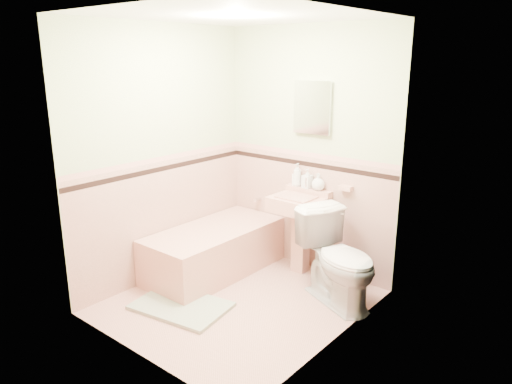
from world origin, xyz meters
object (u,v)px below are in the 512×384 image
Objects in this scene: bathtub at (214,251)px; sink at (297,235)px; soap_bottle_left at (297,175)px; soap_bottle_mid at (307,179)px; bucket at (338,274)px; toilet at (339,259)px; medicine_cabinet at (313,108)px; shoe at (184,297)px; soap_bottle_right at (318,182)px.

bathtub is 1.82× the size of sink.
soap_bottle_left reaches higher than soap_bottle_mid.
sink is at bearing 37.93° from bathtub.
bathtub is 1.18m from soap_bottle_left.
soap_bottle_mid is 1.01m from bucket.
sink is at bearing 90.28° from toilet.
soap_bottle_mid is 0.75× the size of bucket.
medicine_cabinet reaches higher than shoe.
medicine_cabinet reaches higher than sink.
sink is 0.97× the size of toilet.
medicine_cabinet is 2.20m from shoe.
sink is 0.57m from bucket.
soap_bottle_left is 0.26m from soap_bottle_right.
sink is 4.13× the size of soap_bottle_mid.
shoe is (-0.54, -1.38, -0.90)m from soap_bottle_right.
bucket is at bearing -23.54° from medicine_cabinet.
sink is (0.68, 0.53, 0.19)m from bathtub.
sink is 0.60m from soap_bottle_mid.
medicine_cabinet is 1.94× the size of bucket.
sink reaches higher than shoe.
medicine_cabinet reaches higher than soap_bottle_mid.
medicine_cabinet is 0.72m from soap_bottle_mid.
bucket is (1.18, 0.52, -0.09)m from bathtub.
bucket reaches higher than shoe.
bathtub is 1.29m from bucket.
medicine_cabinet is 2.15× the size of soap_bottle_left.
soap_bottle_right is (0.12, -0.03, -0.73)m from medicine_cabinet.
soap_bottle_left reaches higher than bucket.
shoe is (-0.42, -1.20, -0.35)m from sink.
soap_bottle_mid is at bearing 160.06° from bucket.
medicine_cabinet is (0.00, 0.21, 1.29)m from sink.
soap_bottle_right reaches higher than toilet.
soap_bottle_left is 1.09m from bucket.
soap_bottle_mid is 0.13m from soap_bottle_right.
bathtub is 0.74m from shoe.
soap_bottle_right is at bearing 0.00° from soap_bottle_mid.
bathtub is at bearing -127.10° from soap_bottle_left.
soap_bottle_left is (-0.14, 0.18, 0.59)m from sink.
bucket is (0.51, -0.19, -0.85)m from soap_bottle_mid.
medicine_cabinet is 1.51m from toilet.
medicine_cabinet is 0.74m from soap_bottle_right.
medicine_cabinet is 2.58× the size of soap_bottle_mid.
medicine_cabinet is 3.01× the size of soap_bottle_right.
medicine_cabinet is (0.68, 0.74, 1.47)m from bathtub.
soap_bottle_left reaches higher than shoe.
toilet is at bearing -34.50° from soap_bottle_mid.
sink is 1.60× the size of medicine_cabinet.
shoe is (-0.41, -1.38, -0.92)m from soap_bottle_mid.
shoe is (-0.42, -1.41, -1.64)m from medicine_cabinet.
bucket is 1.51m from shoe.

